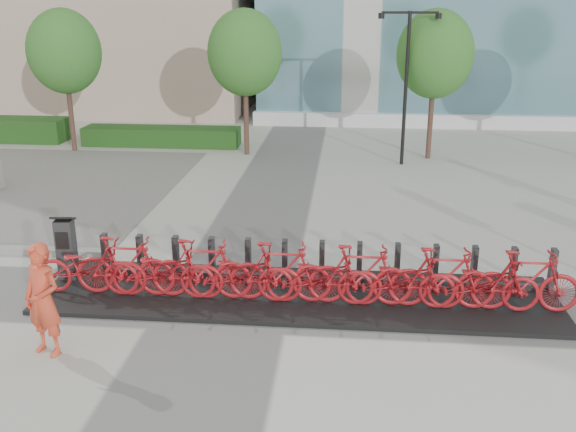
{
  "coord_description": "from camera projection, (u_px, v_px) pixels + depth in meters",
  "views": [
    {
      "loc": [
        2.15,
        -10.63,
        5.28
      ],
      "look_at": [
        1.0,
        1.5,
        1.2
      ],
      "focal_mm": 40.0,
      "sensor_mm": 36.0,
      "label": 1
    }
  ],
  "objects": [
    {
      "name": "worker_red",
      "position": [
        43.0,
        300.0,
        9.88
      ],
      "size": [
        0.78,
        0.64,
        1.83
      ],
      "primitive_type": "imported",
      "rotation": [
        0.0,
        0.0,
        -0.36
      ],
      "color": "#E0472A",
      "rests_on": "ground"
    },
    {
      "name": "bike_2",
      "position": [
        163.0,
        270.0,
        11.77
      ],
      "size": [
        1.95,
        0.68,
        1.02
      ],
      "primitive_type": "imported",
      "rotation": [
        0.0,
        0.0,
        1.57
      ],
      "color": "#A3161C",
      "rests_on": "dock_pad"
    },
    {
      "name": "dock_pad",
      "position": [
        298.0,
        295.0,
        12.06
      ],
      "size": [
        9.6,
        2.4,
        0.08
      ],
      "primitive_type": "cube",
      "color": "black",
      "rests_on": "ground"
    },
    {
      "name": "bike_10",
      "position": [
        483.0,
        283.0,
        11.25
      ],
      "size": [
        1.95,
        0.68,
        1.02
      ],
      "primitive_type": "imported",
      "rotation": [
        0.0,
        0.0,
        1.57
      ],
      "color": "#A3161C",
      "rests_on": "dock_pad"
    },
    {
      "name": "hedge_b",
      "position": [
        162.0,
        136.0,
        24.7
      ],
      "size": [
        6.0,
        1.2,
        0.7
      ],
      "primitive_type": "cube",
      "color": "#154217",
      "rests_on": "ground"
    },
    {
      "name": "ground",
      "position": [
        227.0,
        301.0,
        11.9
      ],
      "size": [
        120.0,
        120.0,
        0.0
      ],
      "primitive_type": "plane",
      "color": "beige"
    },
    {
      "name": "bike_9",
      "position": [
        442.0,
        278.0,
        11.3
      ],
      "size": [
        1.89,
        0.53,
        1.14
      ],
      "primitive_type": "imported",
      "rotation": [
        0.0,
        0.0,
        1.57
      ],
      "color": "#A3161C",
      "rests_on": "dock_pad"
    },
    {
      "name": "bike_6",
      "position": [
        320.0,
        276.0,
        11.51
      ],
      "size": [
        1.95,
        0.68,
        1.02
      ],
      "primitive_type": "imported",
      "rotation": [
        0.0,
        0.0,
        1.57
      ],
      "color": "#A3161C",
      "rests_on": "dock_pad"
    },
    {
      "name": "tree_2",
      "position": [
        435.0,
        54.0,
        21.64
      ],
      "size": [
        2.6,
        2.6,
        5.1
      ],
      "color": "#483126",
      "rests_on": "ground"
    },
    {
      "name": "bike_0",
      "position": [
        87.0,
        268.0,
        11.9
      ],
      "size": [
        1.95,
        0.68,
        1.02
      ],
      "primitive_type": "imported",
      "rotation": [
        0.0,
        0.0,
        1.57
      ],
      "color": "#A3161C",
      "rests_on": "dock_pad"
    },
    {
      "name": "bike_8",
      "position": [
        401.0,
        280.0,
        11.38
      ],
      "size": [
        1.95,
        0.68,
        1.02
      ],
      "primitive_type": "imported",
      "rotation": [
        0.0,
        0.0,
        1.57
      ],
      "color": "#A3161C",
      "rests_on": "dock_pad"
    },
    {
      "name": "kiosk",
      "position": [
        66.0,
        248.0,
        12.52
      ],
      "size": [
        0.43,
        0.38,
        1.32
      ],
      "rotation": [
        0.0,
        0.0,
        0.09
      ],
      "color": "#2E2E2F",
      "rests_on": "dock_pad"
    },
    {
      "name": "bike_4",
      "position": [
        241.0,
        273.0,
        11.64
      ],
      "size": [
        1.95,
        0.68,
        1.02
      ],
      "primitive_type": "imported",
      "rotation": [
        0.0,
        0.0,
        1.57
      ],
      "color": "#A3161C",
      "rests_on": "dock_pad"
    },
    {
      "name": "bike_1",
      "position": [
        125.0,
        266.0,
        11.82
      ],
      "size": [
        1.89,
        0.53,
        1.14
      ],
      "primitive_type": "imported",
      "rotation": [
        0.0,
        0.0,
        1.57
      ],
      "color": "#A3161C",
      "rests_on": "dock_pad"
    },
    {
      "name": "bike_3",
      "position": [
        201.0,
        269.0,
        11.69
      ],
      "size": [
        1.89,
        0.53,
        1.14
      ],
      "primitive_type": "imported",
      "rotation": [
        0.0,
        0.0,
        1.57
      ],
      "color": "#A3161C",
      "rests_on": "dock_pad"
    },
    {
      "name": "tree_1",
      "position": [
        245.0,
        53.0,
        22.22
      ],
      "size": [
        2.6,
        2.6,
        5.1
      ],
      "color": "#483126",
      "rests_on": "ground"
    },
    {
      "name": "bike_5",
      "position": [
        280.0,
        272.0,
        11.56
      ],
      "size": [
        1.89,
        0.53,
        1.14
      ],
      "primitive_type": "imported",
      "rotation": [
        0.0,
        0.0,
        1.57
      ],
      "color": "#A3161C",
      "rests_on": "dock_pad"
    },
    {
      "name": "streetlamp",
      "position": [
        407.0,
        71.0,
        20.93
      ],
      "size": [
        2.0,
        0.2,
        5.0
      ],
      "color": "black",
      "rests_on": "ground"
    },
    {
      "name": "tree_0",
      "position": [
        64.0,
        52.0,
        22.8
      ],
      "size": [
        2.6,
        2.6,
        5.1
      ],
      "color": "#483126",
      "rests_on": "ground"
    },
    {
      "name": "dock_rail_posts",
      "position": [
        322.0,
        263.0,
        12.32
      ],
      "size": [
        8.74,
        0.5,
        0.85
      ],
      "primitive_type": null,
      "color": "#2E2E2F",
      "rests_on": "dock_pad"
    },
    {
      "name": "bike_11",
      "position": [
        526.0,
        281.0,
        11.17
      ],
      "size": [
        1.89,
        0.53,
        1.14
      ],
      "primitive_type": "imported",
      "rotation": [
        0.0,
        0.0,
        1.57
      ],
      "color": "#A3161C",
      "rests_on": "dock_pad"
    },
    {
      "name": "bike_7",
      "position": [
        360.0,
        275.0,
        11.43
      ],
      "size": [
        1.89,
        0.53,
        1.14
      ],
      "primitive_type": "imported",
      "rotation": [
        0.0,
        0.0,
        1.57
      ],
      "color": "#A3161C",
      "rests_on": "dock_pad"
    }
  ]
}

